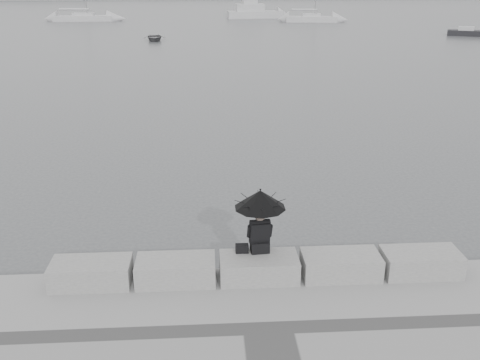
{
  "coord_description": "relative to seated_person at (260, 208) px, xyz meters",
  "views": [
    {
      "loc": [
        -0.99,
        -10.0,
        6.35
      ],
      "look_at": [
        -0.17,
        3.0,
        1.37
      ],
      "focal_mm": 40.0,
      "sensor_mm": 36.0,
      "label": 1
    }
  ],
  "objects": [
    {
      "name": "stone_block_far_left",
      "position": [
        -3.44,
        -0.27,
        -1.23
      ],
      "size": [
        1.6,
        0.8,
        0.5
      ],
      "primitive_type": "cube",
      "color": "gray",
      "rests_on": "promenade"
    },
    {
      "name": "sailboat_left",
      "position": [
        -19.24,
        75.18,
        -1.47
      ],
      "size": [
        8.7,
        2.44,
        12.9
      ],
      "rotation": [
        0.0,
        0.0,
        -0.0
      ],
      "color": "silver",
      "rests_on": "ground"
    },
    {
      "name": "motor_cruiser",
      "position": [
        7.09,
        79.74,
        -1.09
      ],
      "size": [
        9.16,
        3.64,
        4.5
      ],
      "rotation": [
        0.0,
        0.0,
        0.1
      ],
      "color": "silver",
      "rests_on": "ground"
    },
    {
      "name": "stone_block_centre",
      "position": [
        -0.04,
        -0.27,
        -1.23
      ],
      "size": [
        1.6,
        0.8,
        0.5
      ],
      "primitive_type": "cube",
      "color": "gray",
      "rests_on": "promenade"
    },
    {
      "name": "bag",
      "position": [
        -0.37,
        -0.04,
        -0.89
      ],
      "size": [
        0.27,
        0.15,
        0.17
      ],
      "primitive_type": "cube",
      "color": "black",
      "rests_on": "stone_block_centre"
    },
    {
      "name": "sailboat_right",
      "position": [
        14.67,
        71.44,
        -1.45
      ],
      "size": [
        7.67,
        3.6,
        12.9
      ],
      "rotation": [
        0.0,
        0.0,
        -0.17
      ],
      "color": "silver",
      "rests_on": "ground"
    },
    {
      "name": "stone_block_left",
      "position": [
        -1.74,
        -0.27,
        -1.23
      ],
      "size": [
        1.6,
        0.8,
        0.5
      ],
      "primitive_type": "cube",
      "color": "gray",
      "rests_on": "promenade"
    },
    {
      "name": "stone_block_far_right",
      "position": [
        3.36,
        -0.27,
        -1.23
      ],
      "size": [
        1.6,
        0.8,
        0.5
      ],
      "primitive_type": "cube",
      "color": "gray",
      "rests_on": "promenade"
    },
    {
      "name": "ground",
      "position": [
        -0.04,
        0.18,
        -1.98
      ],
      "size": [
        360.0,
        360.0,
        0.0
      ],
      "primitive_type": "plane",
      "color": "#46494B",
      "rests_on": "ground"
    },
    {
      "name": "small_motorboat",
      "position": [
        29.28,
        50.73,
        -1.66
      ],
      "size": [
        5.68,
        3.88,
        1.1
      ],
      "rotation": [
        0.0,
        0.0,
        -0.46
      ],
      "color": "black",
      "rests_on": "ground"
    },
    {
      "name": "dinghy",
      "position": [
        -6.39,
        48.37,
        -1.68
      ],
      "size": [
        3.59,
        1.76,
        0.59
      ],
      "primitive_type": "imported",
      "rotation": [
        0.0,
        0.0,
        0.08
      ],
      "color": "slate",
      "rests_on": "ground"
    },
    {
      "name": "stone_block_right",
      "position": [
        1.66,
        -0.27,
        -1.23
      ],
      "size": [
        1.6,
        0.8,
        0.5
      ],
      "primitive_type": "cube",
      "color": "gray",
      "rests_on": "promenade"
    },
    {
      "name": "seated_person",
      "position": [
        0.0,
        0.0,
        0.0
      ],
      "size": [
        1.06,
        1.06,
        1.39
      ],
      "rotation": [
        0.0,
        0.0,
        0.1
      ],
      "color": "black",
      "rests_on": "stone_block_centre"
    }
  ]
}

